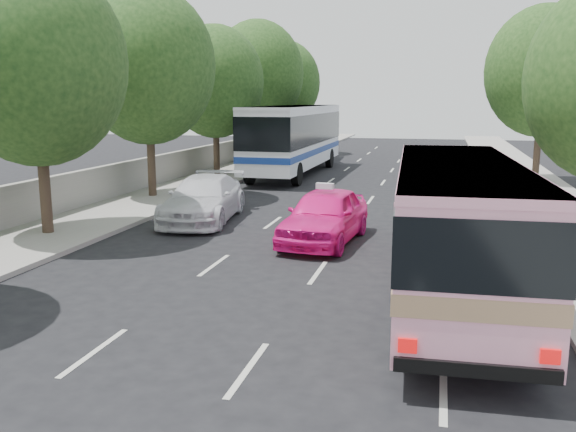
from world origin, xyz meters
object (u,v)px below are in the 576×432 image
(pink_bus, at_px, (457,217))
(pink_taxi, at_px, (325,216))
(tour_coach_front, at_px, (295,134))
(tour_coach_rear, at_px, (300,134))
(white_pickup, at_px, (203,199))

(pink_bus, xyz_separation_m, pink_taxi, (-3.88, 5.06, -1.10))
(tour_coach_front, bearing_deg, tour_coach_rear, 100.77)
(pink_taxi, distance_m, white_pickup, 5.51)
(tour_coach_rear, bearing_deg, pink_bus, -74.25)
(pink_bus, relative_size, white_pickup, 1.75)
(tour_coach_front, relative_size, tour_coach_rear, 1.18)
(pink_taxi, height_order, white_pickup, pink_taxi)
(pink_bus, height_order, pink_taxi, pink_bus)
(pink_taxi, relative_size, white_pickup, 0.88)
(pink_bus, distance_m, tour_coach_front, 23.67)
(pink_bus, bearing_deg, white_pickup, 137.63)
(pink_taxi, xyz_separation_m, tour_coach_front, (-5.01, 16.87, 1.60))
(tour_coach_front, bearing_deg, pink_taxi, -72.98)
(pink_taxi, distance_m, tour_coach_rear, 23.87)
(pink_taxi, bearing_deg, pink_bus, -47.17)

